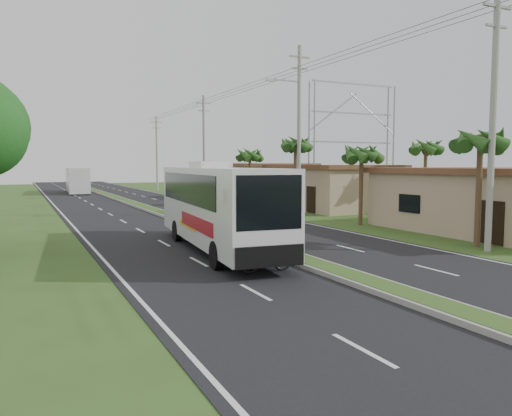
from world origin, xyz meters
name	(u,v)px	position (x,y,z in m)	size (l,w,h in m)	color
ground	(354,281)	(0.00, 0.00, 0.00)	(180.00, 180.00, 0.00)	#364E1C
road_asphalt	(175,219)	(0.00, 20.00, 0.01)	(14.00, 160.00, 0.02)	black
median_strip	(175,218)	(0.00, 20.00, 0.10)	(1.20, 160.00, 0.18)	gray
lane_edge_left	(71,224)	(-6.70, 20.00, 0.00)	(0.12, 160.00, 0.01)	silver
lane_edge_right	(264,215)	(6.70, 20.00, 0.00)	(0.12, 160.00, 0.01)	silver
shop_near	(497,200)	(14.00, 6.00, 1.78)	(8.60, 12.60, 3.52)	tan
shop_mid	(331,187)	(14.00, 22.00, 1.86)	(7.60, 10.60, 3.67)	tan
shop_far	(258,181)	(14.00, 36.00, 1.93)	(8.60, 11.60, 3.82)	tan
palm_verge_a	(481,141)	(9.00, 3.00, 4.74)	(2.40, 2.40, 5.45)	#473321
palm_verge_b	(362,154)	(9.40, 12.00, 4.36)	(2.40, 2.40, 5.05)	#473321
palm_verge_c	(296,145)	(8.80, 19.00, 5.12)	(2.40, 2.40, 5.85)	#473321
palm_verge_d	(250,155)	(9.30, 28.00, 4.55)	(2.40, 2.40, 5.25)	#473321
palm_behind_shop	(426,148)	(17.50, 15.00, 4.93)	(2.40, 2.40, 5.65)	#473321
utility_pole_a	(493,117)	(8.50, 2.00, 5.67)	(1.60, 0.28, 11.00)	gray
utility_pole_b	(299,128)	(8.47, 18.00, 6.26)	(3.20, 0.28, 12.00)	gray
utility_pole_c	(204,146)	(8.50, 38.00, 5.67)	(1.60, 0.28, 11.00)	gray
utility_pole_d	(157,152)	(8.50, 58.00, 5.42)	(1.60, 0.28, 10.50)	gray
billboard_lattice	(353,134)	(22.00, 30.00, 6.82)	(10.18, 1.18, 12.07)	gray
coach_bus_main	(217,202)	(-1.91, 7.15, 2.11)	(3.52, 12.06, 3.84)	silver
coach_bus_far	(77,179)	(-2.62, 55.78, 1.86)	(3.02, 11.37, 3.28)	silver
motorcyclist	(267,248)	(-2.00, 2.23, 0.85)	(2.00, 0.61, 2.40)	black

